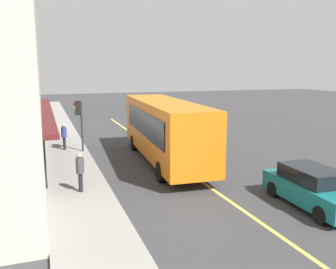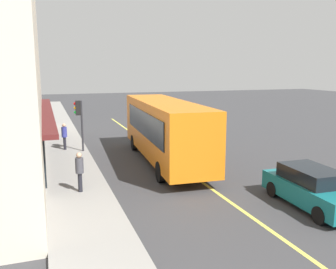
% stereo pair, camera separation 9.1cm
% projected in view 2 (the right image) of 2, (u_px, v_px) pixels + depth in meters
% --- Properties ---
extents(ground, '(120.00, 120.00, 0.00)m').
position_uv_depth(ground, '(166.00, 157.00, 21.68)').
color(ground, '#38383A').
extents(sidewalk, '(80.00, 2.67, 0.15)m').
position_uv_depth(sidewalk, '(70.00, 164.00, 19.84)').
color(sidewalk, gray).
rests_on(sidewalk, ground).
extents(lane_centre_stripe, '(36.00, 0.16, 0.01)m').
position_uv_depth(lane_centre_stripe, '(166.00, 157.00, 21.68)').
color(lane_centre_stripe, '#D8D14C').
rests_on(lane_centre_stripe, ground).
extents(bus, '(11.27, 3.21, 3.50)m').
position_uv_depth(bus, '(164.00, 128.00, 20.19)').
color(bus, orange).
rests_on(bus, ground).
extents(traffic_light, '(0.30, 0.52, 3.20)m').
position_uv_depth(traffic_light, '(79.00, 114.00, 22.15)').
color(traffic_light, '#2D2D33').
rests_on(traffic_light, sidewalk).
extents(car_teal, '(4.37, 1.99, 1.52)m').
position_uv_depth(car_teal, '(312.00, 188.00, 13.77)').
color(car_teal, '#14666B').
rests_on(car_teal, ground).
extents(car_black, '(4.38, 2.01, 1.52)m').
position_uv_depth(car_black, '(173.00, 125.00, 29.45)').
color(car_black, black).
rests_on(car_black, ground).
extents(pedestrian_at_corner, '(0.34, 0.34, 1.75)m').
position_uv_depth(pedestrian_at_corner, '(49.00, 119.00, 29.47)').
color(pedestrian_at_corner, black).
rests_on(pedestrian_at_corner, sidewalk).
extents(pedestrian_waiting, '(0.34, 0.34, 1.70)m').
position_uv_depth(pedestrian_waiting, '(64.00, 134.00, 22.84)').
color(pedestrian_waiting, black).
rests_on(pedestrian_waiting, sidewalk).
extents(pedestrian_near_storefront, '(0.34, 0.34, 1.70)m').
position_uv_depth(pedestrian_near_storefront, '(80.00, 168.00, 14.94)').
color(pedestrian_near_storefront, black).
rests_on(pedestrian_near_storefront, sidewalk).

